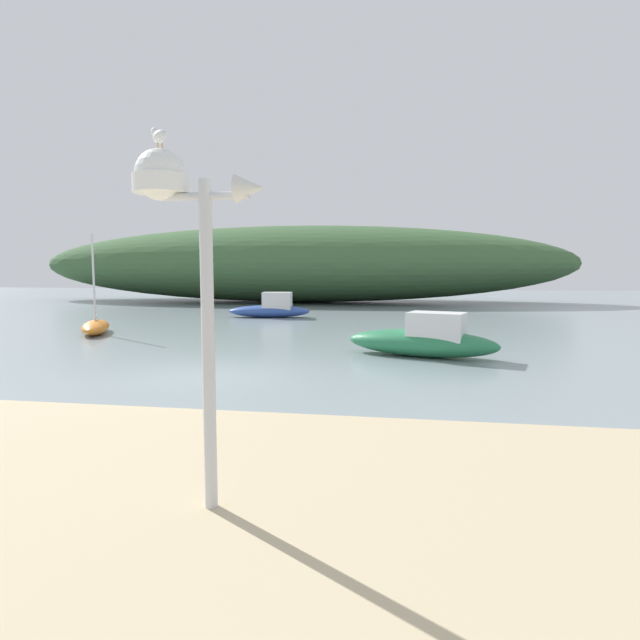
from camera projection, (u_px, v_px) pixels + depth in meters
ground_plane at (206, 375)px, 11.95m from camera, size 120.00×120.00×0.00m
distant_hill at (295, 264)px, 41.66m from camera, size 43.96×13.05×6.15m
mast_structure at (179, 215)px, 4.62m from camera, size 1.22×0.51×3.34m
seagull_on_radar at (159, 135)px, 4.59m from camera, size 0.25×0.21×0.20m
sailboat_by_sandbar at (96, 326)px, 20.02m from camera, size 2.38×3.43×3.91m
motorboat_far_left at (272, 308)px, 27.24m from camera, size 4.47×1.79×1.36m
motorboat_centre_water at (424, 339)px, 14.58m from camera, size 4.57×2.47×1.29m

